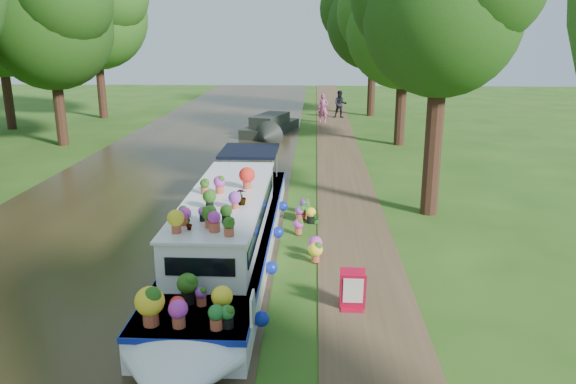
{
  "coord_description": "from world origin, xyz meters",
  "views": [
    {
      "loc": [
        -0.02,
        -15.04,
        5.81
      ],
      "look_at": [
        -0.79,
        0.8,
        1.3
      ],
      "focal_mm": 35.0,
      "sensor_mm": 36.0,
      "label": 1
    }
  ],
  "objects_px": {
    "sandwich_board": "(353,292)",
    "pedestrian_pink": "(323,108)",
    "pedestrian_dark": "(340,104)",
    "second_boat": "(270,126)",
    "plant_boat": "(227,232)"
  },
  "relations": [
    {
      "from": "second_boat",
      "to": "pedestrian_pink",
      "type": "relative_size",
      "value": 3.38
    },
    {
      "from": "plant_boat",
      "to": "sandwich_board",
      "type": "distance_m",
      "value": 3.99
    },
    {
      "from": "second_boat",
      "to": "pedestrian_pink",
      "type": "distance_m",
      "value": 5.66
    },
    {
      "from": "plant_boat",
      "to": "sandwich_board",
      "type": "relative_size",
      "value": 15.3
    },
    {
      "from": "pedestrian_dark",
      "to": "pedestrian_pink",
      "type": "bearing_deg",
      "value": -120.8
    },
    {
      "from": "sandwich_board",
      "to": "pedestrian_dark",
      "type": "distance_m",
      "value": 28.62
    },
    {
      "from": "sandwich_board",
      "to": "pedestrian_pink",
      "type": "bearing_deg",
      "value": 91.78
    },
    {
      "from": "second_boat",
      "to": "sandwich_board",
      "type": "distance_m",
      "value": 22.09
    },
    {
      "from": "second_boat",
      "to": "sandwich_board",
      "type": "xyz_separation_m",
      "value": [
        3.52,
        -21.81,
        -0.05
      ]
    },
    {
      "from": "sandwich_board",
      "to": "pedestrian_dark",
      "type": "relative_size",
      "value": 0.47
    },
    {
      "from": "pedestrian_pink",
      "to": "pedestrian_dark",
      "type": "relative_size",
      "value": 1.0
    },
    {
      "from": "second_boat",
      "to": "pedestrian_pink",
      "type": "bearing_deg",
      "value": 73.24
    },
    {
      "from": "pedestrian_dark",
      "to": "sandwich_board",
      "type": "bearing_deg",
      "value": -92.61
    },
    {
      "from": "second_boat",
      "to": "pedestrian_pink",
      "type": "height_order",
      "value": "pedestrian_pink"
    },
    {
      "from": "pedestrian_pink",
      "to": "second_boat",
      "type": "bearing_deg",
      "value": -113.03
    }
  ]
}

